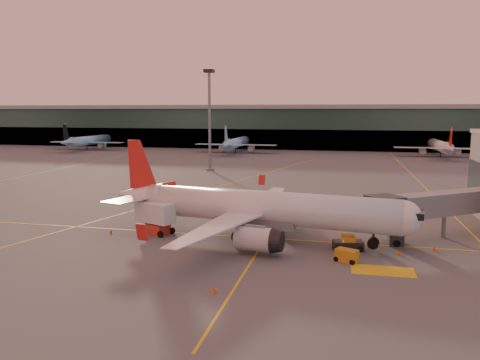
% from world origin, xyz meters
% --- Properties ---
extents(ground, '(600.00, 600.00, 0.00)m').
position_xyz_m(ground, '(0.00, 0.00, 0.00)').
color(ground, '#4C4F54').
rests_on(ground, ground).
extents(taxi_markings, '(100.12, 173.00, 0.01)m').
position_xyz_m(taxi_markings, '(-7.32, 44.49, 0.01)').
color(taxi_markings, gold).
rests_on(taxi_markings, ground).
extents(terminal, '(400.00, 20.00, 17.60)m').
position_xyz_m(terminal, '(0.00, 141.79, 8.76)').
color(terminal, '#19382D').
rests_on(terminal, ground).
extents(mast_west_near, '(2.40, 2.40, 25.60)m').
position_xyz_m(mast_west_near, '(-20.00, 66.00, 14.86)').
color(mast_west_near, slate).
rests_on(mast_west_near, ground).
extents(distant_aircraft_row, '(290.00, 34.00, 13.00)m').
position_xyz_m(distant_aircraft_row, '(-21.00, 118.00, 0.00)').
color(distant_aircraft_row, '#8BC4E9').
rests_on(distant_aircraft_row, ground).
extents(main_airplane, '(38.32, 34.70, 11.58)m').
position_xyz_m(main_airplane, '(3.78, 4.52, 3.76)').
color(main_airplane, silver).
rests_on(main_airplane, ground).
extents(jet_bridge, '(19.93, 15.59, 5.77)m').
position_xyz_m(jet_bridge, '(27.16, 11.02, 3.96)').
color(jet_bridge, slate).
rests_on(jet_bridge, ground).
extents(catering_truck, '(5.55, 3.93, 3.95)m').
position_xyz_m(catering_truck, '(-8.95, 4.14, 2.25)').
color(catering_truck, red).
rests_on(catering_truck, ground).
extents(gpu_cart, '(2.59, 2.14, 1.31)m').
position_xyz_m(gpu_cart, '(14.55, -1.99, 0.64)').
color(gpu_cart, '#BC7917').
rests_on(gpu_cart, ground).
extents(pushback_tug, '(3.52, 2.36, 1.67)m').
position_xyz_m(pushback_tug, '(14.71, 2.20, 0.68)').
color(pushback_tug, black).
rests_on(pushback_tug, ground).
extents(cone_nose, '(0.46, 0.46, 0.59)m').
position_xyz_m(cone_nose, '(24.02, 3.97, 0.28)').
color(cone_nose, '#E5450C').
rests_on(cone_nose, ground).
extents(cone_tail, '(0.39, 0.39, 0.49)m').
position_xyz_m(cone_tail, '(-14.63, 3.15, 0.24)').
color(cone_tail, '#E5450C').
rests_on(cone_tail, ground).
extents(cone_wing_right, '(0.50, 0.50, 0.64)m').
position_xyz_m(cone_wing_right, '(3.57, -13.08, 0.31)').
color(cone_wing_right, '#E5450C').
rests_on(cone_wing_right, ground).
extents(cone_wing_left, '(0.46, 0.46, 0.59)m').
position_xyz_m(cone_wing_left, '(3.46, 20.61, 0.28)').
color(cone_wing_left, '#E5450C').
rests_on(cone_wing_left, ground).
extents(cone_fwd, '(0.45, 0.45, 0.57)m').
position_xyz_m(cone_fwd, '(20.06, 1.74, 0.27)').
color(cone_fwd, '#E5450C').
rests_on(cone_fwd, ground).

